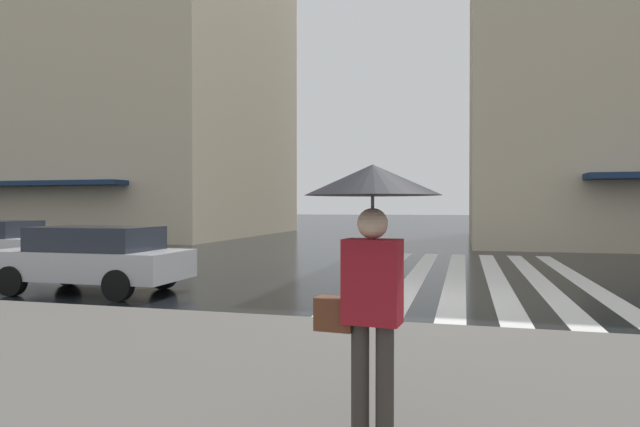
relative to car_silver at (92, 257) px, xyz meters
The scene contains 5 objects.
ground_plane 7.10m from the car_silver, 81.86° to the right, with size 220.00×220.00×0.00m, color black.
zebra_crossing 9.44m from the car_silver, 57.92° to the right, with size 13.00×5.50×0.01m.
haussmann_block_mid 28.96m from the car_silver, 36.56° to the left, with size 17.93×22.81×21.78m.
car_silver is the anchor object (origin of this frame).
pedestrian_in_red_jacket 9.44m from the car_silver, 131.31° to the right, with size 0.97×0.97×1.99m.
Camera 1 is at (-11.03, -0.70, 1.84)m, focal length 30.71 mm.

